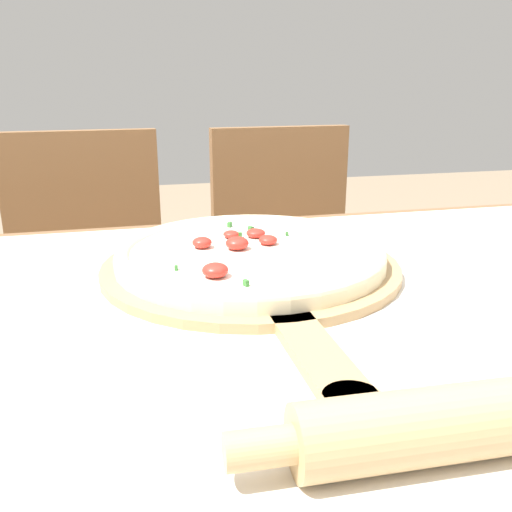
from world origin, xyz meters
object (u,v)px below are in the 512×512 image
pizza_peel (254,270)px  chair_left (91,287)px  rolling_pin (510,415)px  chair_right (290,271)px  pizza (250,253)px

pizza_peel → chair_left: chair_left is taller
rolling_pin → chair_right: size_ratio=0.46×
pizza → rolling_pin: rolling_pin is taller
rolling_pin → chair_left: chair_left is taller
pizza_peel → chair_left: (-0.26, 0.64, -0.24)m
pizza_peel → chair_left: 0.73m
pizza_peel → pizza: pizza is taller
chair_left → chair_right: bearing=-3.6°
pizza → pizza_peel: bearing=-88.8°
rolling_pin → pizza_peel: bearing=102.3°
pizza_peel → chair_right: 0.73m
pizza → chair_left: 0.73m
pizza_peel → chair_right: chair_right is taller
pizza_peel → pizza: 0.02m
pizza → rolling_pin: bearing=-78.2°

